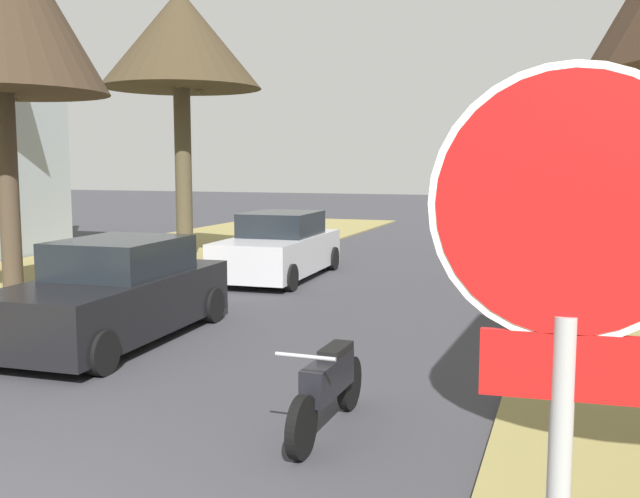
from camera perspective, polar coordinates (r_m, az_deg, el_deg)
name	(u,v)px	position (r m, az deg, el deg)	size (l,w,h in m)	color
stop_sign_near	(564,350)	(2.23, 18.80, -7.57)	(0.80, 0.08, 2.98)	#9EA0A5
stop_sign_far	(576,191)	(16.14, 19.67, 4.39)	(0.81, 0.49, 2.95)	#9EA0A5
street_tree_left_mid_b	(181,42)	(20.36, -11.00, 15.83)	(4.31, 4.31, 7.31)	#49402C
parked_sedan_black	(115,294)	(11.60, -15.91, -3.49)	(2.09, 4.47, 1.57)	black
parked_sedan_silver	(279,248)	(17.31, -3.25, 0.08)	(2.09, 4.47, 1.57)	#BCBCC1
parked_motorcycle	(328,385)	(7.49, 0.67, -10.75)	(0.60, 2.05, 0.97)	black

